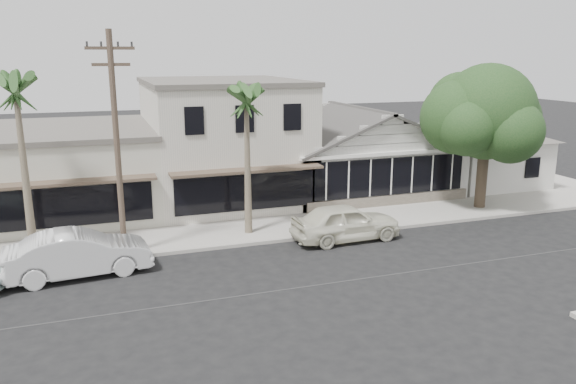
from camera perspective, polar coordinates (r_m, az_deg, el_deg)
name	(u,v)px	position (r m, az deg, el deg)	size (l,w,h in m)	color
ground	(383,276)	(21.53, 9.59, -8.41)	(140.00, 140.00, 0.00)	black
sidewalk_north	(147,242)	(25.50, -14.18, -4.91)	(90.00, 3.50, 0.15)	#9E9991
corner_shop	(358,149)	(33.77, 7.14, 4.40)	(10.40, 8.60, 5.10)	silver
side_cottage	(482,162)	(37.50, 19.09, 2.94)	(6.00, 6.00, 3.00)	silver
row_building_near	(222,142)	(32.00, -6.68, 5.04)	(8.00, 10.00, 6.50)	#BCB7AA
row_building_midnear	(53,173)	(31.55, -22.79, 1.80)	(10.00, 10.00, 4.20)	beige
utility_pole	(117,141)	(22.85, -17.01, 4.95)	(1.80, 0.24, 9.00)	brown
car_0	(346,222)	(25.07, 5.90, -3.05)	(1.97, 4.89, 1.67)	silver
car_1	(79,254)	(22.39, -20.50, -5.89)	(1.82, 5.22, 1.72)	silver
shade_tree	(483,114)	(31.02, 19.21, 7.46)	(6.92, 6.25, 7.67)	#463A2B
palm_east	(246,100)	(24.64, -4.26, 9.34)	(2.96, 2.96, 7.23)	#726651
palm_mid	(15,91)	(24.14, -25.96, 9.25)	(2.83, 2.83, 7.86)	#726651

